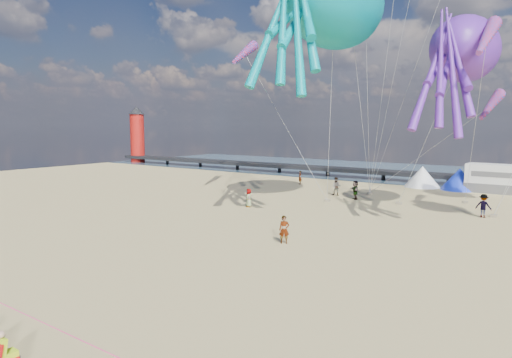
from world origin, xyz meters
name	(u,v)px	position (x,y,z in m)	size (l,w,h in m)	color
ground	(195,298)	(0.00, 0.00, 0.00)	(120.00, 120.00, 0.00)	tan
water	(467,176)	(0.00, 55.00, 0.02)	(120.00, 120.00, 0.00)	#345063
pier	(258,164)	(-28.00, 44.00, 1.00)	(60.00, 3.00, 0.50)	black
lighthouse	(137,138)	(-56.00, 44.00, 4.50)	(2.60, 2.60, 9.00)	#A5140F
motorhome_0	(501,179)	(6.00, 40.00, 1.50)	(6.60, 2.50, 3.00)	silver
tent_white	(422,177)	(-2.00, 40.00, 1.20)	(4.00, 4.00, 2.40)	white
tent_blue	(460,179)	(2.00, 40.00, 1.20)	(4.00, 4.00, 2.40)	#1933CC
rope_line	(90,344)	(0.00, -5.00, 0.02)	(0.03, 0.03, 34.00)	#F2338C
standing_person	(284,230)	(-1.64, 9.59, 0.85)	(0.62, 0.41, 1.70)	tan
beachgoer_0	(249,198)	(-10.65, 18.17, 0.80)	(0.58, 0.38, 1.60)	#7F6659
beachgoer_1	(336,187)	(-7.21, 28.43, 0.93)	(0.91, 0.59, 1.86)	#7F6659
beachgoer_2	(483,206)	(6.80, 25.14, 0.92)	(0.89, 0.69, 1.83)	#7F6659
beachgoer_4	(355,190)	(-4.75, 27.41, 0.91)	(1.06, 0.44, 1.81)	#7F6659
beachgoer_5	(300,177)	(-14.64, 33.94, 0.81)	(1.51, 0.48, 1.63)	#7F6659
sandbag_a	(327,201)	(-6.28, 24.51, 0.11)	(0.50, 0.35, 0.22)	gray
sandbag_b	(399,203)	(-0.40, 27.10, 0.11)	(0.50, 0.35, 0.22)	gray
sandbag_c	(494,216)	(7.48, 25.72, 0.11)	(0.50, 0.35, 0.22)	gray
sandbag_d	(465,202)	(4.36, 31.00, 0.11)	(0.50, 0.35, 0.22)	gray
sandbag_e	(370,193)	(-4.74, 31.11, 0.11)	(0.50, 0.35, 0.22)	gray
kite_octopus_teal	(335,3)	(-4.52, 21.70, 17.00)	(5.24, 12.23, 13.98)	#018993
kite_octopus_purple	(465,49)	(4.97, 24.50, 12.80)	(4.30, 10.03, 11.46)	#5B239D
windsock_left	(244,53)	(-15.34, 23.85, 14.22)	(1.10, 7.58, 7.58)	red
windsock_mid	(487,37)	(7.13, 20.40, 12.87)	(1.00, 6.66, 6.66)	red
windsock_right	(491,105)	(6.60, 27.06, 8.66)	(0.90, 4.28, 4.28)	red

